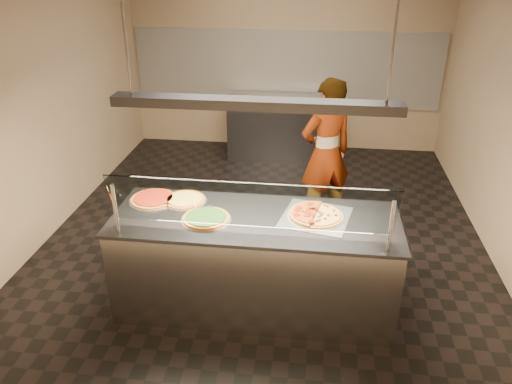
# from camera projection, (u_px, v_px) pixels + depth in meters

# --- Properties ---
(ground) EXTENTS (5.00, 6.00, 0.02)m
(ground) POSITION_uv_depth(u_px,v_px,m) (265.00, 235.00, 5.91)
(ground) COLOR black
(ground) RESTS_ON ground
(wall_back) EXTENTS (5.00, 0.02, 3.00)m
(wall_back) POSITION_uv_depth(u_px,v_px,m) (287.00, 56.00, 7.92)
(wall_back) COLOR #9B8764
(wall_back) RESTS_ON ground
(wall_front) EXTENTS (5.00, 0.02, 3.00)m
(wall_front) POSITION_uv_depth(u_px,v_px,m) (204.00, 283.00, 2.56)
(wall_front) COLOR #9B8764
(wall_front) RESTS_ON ground
(wall_left) EXTENTS (0.02, 6.00, 3.00)m
(wall_left) POSITION_uv_depth(u_px,v_px,m) (41.00, 103.00, 5.52)
(wall_left) COLOR #9B8764
(wall_left) RESTS_ON ground
(tile_band) EXTENTS (4.90, 0.02, 1.20)m
(tile_band) POSITION_uv_depth(u_px,v_px,m) (286.00, 69.00, 7.98)
(tile_band) COLOR silver
(tile_band) RESTS_ON wall_back
(serving_counter) EXTENTS (2.52, 0.94, 0.93)m
(serving_counter) POSITION_uv_depth(u_px,v_px,m) (255.00, 262.00, 4.55)
(serving_counter) COLOR #B7B7BC
(serving_counter) RESTS_ON ground
(sneeze_guard) EXTENTS (2.28, 0.18, 0.54)m
(sneeze_guard) POSITION_uv_depth(u_px,v_px,m) (250.00, 206.00, 3.91)
(sneeze_guard) COLOR #B7B7BC
(sneeze_guard) RESTS_ON serving_counter
(perforated_tray) EXTENTS (0.67, 0.67, 0.01)m
(perforated_tray) POSITION_uv_depth(u_px,v_px,m) (316.00, 216.00, 4.36)
(perforated_tray) COLOR silver
(perforated_tray) RESTS_ON serving_counter
(half_pizza_pepperoni) EXTENTS (0.33, 0.50, 0.05)m
(half_pizza_pepperoni) POSITION_uv_depth(u_px,v_px,m) (303.00, 213.00, 4.36)
(half_pizza_pepperoni) COLOR #9C591F
(half_pizza_pepperoni) RESTS_ON perforated_tray
(half_pizza_sausage) EXTENTS (0.33, 0.50, 0.04)m
(half_pizza_sausage) POSITION_uv_depth(u_px,v_px,m) (329.00, 215.00, 4.34)
(half_pizza_sausage) COLOR #9C591F
(half_pizza_sausage) RESTS_ON perforated_tray
(pizza_spinach) EXTENTS (0.44, 0.44, 0.03)m
(pizza_spinach) POSITION_uv_depth(u_px,v_px,m) (206.00, 218.00, 4.31)
(pizza_spinach) COLOR silver
(pizza_spinach) RESTS_ON serving_counter
(pizza_cheese) EXTENTS (0.41, 0.41, 0.03)m
(pizza_cheese) POSITION_uv_depth(u_px,v_px,m) (185.00, 199.00, 4.64)
(pizza_cheese) COLOR silver
(pizza_cheese) RESTS_ON serving_counter
(pizza_tomato) EXTENTS (0.45, 0.45, 0.03)m
(pizza_tomato) POSITION_uv_depth(u_px,v_px,m) (153.00, 198.00, 4.65)
(pizza_tomato) COLOR silver
(pizza_tomato) RESTS_ON serving_counter
(pizza_spatula) EXTENTS (0.25, 0.21, 0.02)m
(pizza_spatula) POSITION_uv_depth(u_px,v_px,m) (200.00, 206.00, 4.49)
(pizza_spatula) COLOR #B7B7BC
(pizza_spatula) RESTS_ON pizza_spinach
(prep_table) EXTENTS (1.61, 0.74, 0.93)m
(prep_table) POSITION_uv_depth(u_px,v_px,m) (279.00, 127.00, 7.97)
(prep_table) COLOR #3A3A3F
(prep_table) RESTS_ON ground
(worker) EXTENTS (0.78, 0.69, 1.78)m
(worker) POSITION_uv_depth(u_px,v_px,m) (326.00, 154.00, 5.80)
(worker) COLOR black
(worker) RESTS_ON ground
(heat_lamp_housing) EXTENTS (2.30, 0.18, 0.08)m
(heat_lamp_housing) POSITION_uv_depth(u_px,v_px,m) (255.00, 104.00, 3.90)
(heat_lamp_housing) COLOR #3A3A3F
(heat_lamp_housing) RESTS_ON ceiling
(lamp_rod_left) EXTENTS (0.02, 0.02, 1.01)m
(lamp_rod_left) POSITION_uv_depth(u_px,v_px,m) (124.00, 29.00, 3.77)
(lamp_rod_left) COLOR #B7B7BC
(lamp_rod_left) RESTS_ON ceiling
(lamp_rod_right) EXTENTS (0.02, 0.02, 1.01)m
(lamp_rod_right) POSITION_uv_depth(u_px,v_px,m) (394.00, 34.00, 3.55)
(lamp_rod_right) COLOR #B7B7BC
(lamp_rod_right) RESTS_ON ceiling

